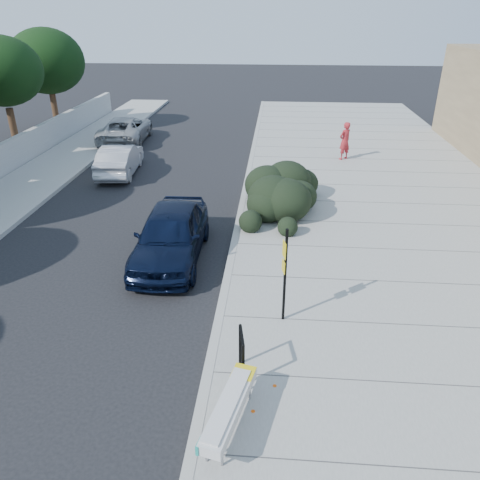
% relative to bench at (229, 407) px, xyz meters
% --- Properties ---
extents(ground, '(120.00, 120.00, 0.00)m').
position_rel_bench_xyz_m(ground, '(-0.60, 3.41, -0.64)').
color(ground, black).
rests_on(ground, ground).
extents(sidewalk_near, '(11.20, 50.00, 0.15)m').
position_rel_bench_xyz_m(sidewalk_near, '(5.00, 8.41, -0.57)').
color(sidewalk_near, gray).
rests_on(sidewalk_near, ground).
extents(curb_near, '(0.22, 50.00, 0.17)m').
position_rel_bench_xyz_m(curb_near, '(-0.60, 8.41, -0.56)').
color(curb_near, '#9E9E99').
rests_on(curb_near, ground).
extents(curb_far, '(0.22, 50.00, 0.17)m').
position_rel_bench_xyz_m(curb_far, '(-8.60, 8.41, -0.56)').
color(curb_far, '#9E9E99').
rests_on(curb_far, ground).
extents(tree_far_e, '(4.00, 4.00, 5.90)m').
position_rel_bench_xyz_m(tree_far_e, '(-13.10, 17.41, 3.54)').
color(tree_far_e, '#332114').
rests_on(tree_far_e, ground).
extents(tree_far_f, '(4.40, 4.40, 6.07)m').
position_rel_bench_xyz_m(tree_far_f, '(-13.10, 22.41, 3.55)').
color(tree_far_f, '#332114').
rests_on(tree_far_f, ground).
extents(bench, '(0.90, 2.08, 0.62)m').
position_rel_bench_xyz_m(bench, '(0.00, 0.00, 0.00)').
color(bench, gray).
rests_on(bench, sidewalk_near).
extents(bike_rack, '(0.17, 0.70, 1.03)m').
position_rel_bench_xyz_m(bike_rack, '(0.11, 1.41, 0.13)').
color(bike_rack, black).
rests_on(bike_rack, sidewalk_near).
extents(sign_post, '(0.12, 0.28, 2.43)m').
position_rel_bench_xyz_m(sign_post, '(0.96, 3.40, 0.90)').
color(sign_post, black).
rests_on(sign_post, sidewalk_near).
extents(hedge, '(2.93, 4.87, 1.72)m').
position_rel_bench_xyz_m(hedge, '(0.90, 10.41, 0.37)').
color(hedge, black).
rests_on(hedge, sidewalk_near).
extents(sedan_navy, '(2.01, 4.83, 1.64)m').
position_rel_bench_xyz_m(sedan_navy, '(-2.45, 6.54, 0.18)').
color(sedan_navy, black).
rests_on(sedan_navy, ground).
extents(wagon_silver, '(1.81, 4.27, 1.37)m').
position_rel_bench_xyz_m(wagon_silver, '(-6.60, 14.57, 0.04)').
color(wagon_silver, '#B3B3B8').
rests_on(wagon_silver, ground).
extents(suv_silver, '(2.72, 5.32, 1.44)m').
position_rel_bench_xyz_m(suv_silver, '(-8.10, 20.42, 0.08)').
color(suv_silver, '#989A9D').
rests_on(suv_silver, ground).
extents(pedestrian, '(0.81, 0.77, 1.86)m').
position_rel_bench_xyz_m(pedestrian, '(4.04, 17.31, 0.44)').
color(pedestrian, maroon).
rests_on(pedestrian, sidewalk_near).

